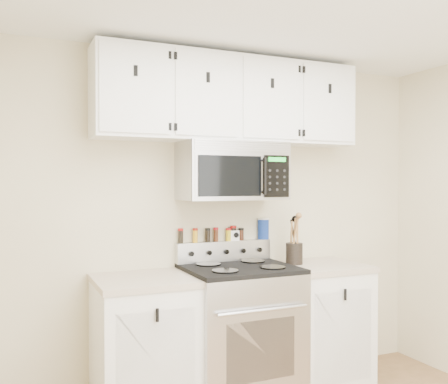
% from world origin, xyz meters
% --- Properties ---
extents(back_wall, '(3.50, 0.01, 2.50)m').
position_xyz_m(back_wall, '(0.00, 1.75, 1.25)').
color(back_wall, '#B9AC8A').
rests_on(back_wall, floor).
extents(range, '(0.76, 0.65, 1.10)m').
position_xyz_m(range, '(0.00, 1.43, 0.49)').
color(range, '#B7B7BA').
rests_on(range, floor).
extents(base_cabinet_left, '(0.64, 0.62, 0.92)m').
position_xyz_m(base_cabinet_left, '(-0.69, 1.45, 0.46)').
color(base_cabinet_left, white).
rests_on(base_cabinet_left, floor).
extents(base_cabinet_right, '(0.64, 0.62, 0.92)m').
position_xyz_m(base_cabinet_right, '(0.69, 1.45, 0.46)').
color(base_cabinet_right, white).
rests_on(base_cabinet_right, floor).
extents(microwave, '(0.76, 0.44, 0.42)m').
position_xyz_m(microwave, '(0.00, 1.55, 1.63)').
color(microwave, '#9E9EA3').
rests_on(microwave, back_wall).
extents(upper_cabinets, '(2.00, 0.35, 0.62)m').
position_xyz_m(upper_cabinets, '(-0.00, 1.58, 2.15)').
color(upper_cabinets, white).
rests_on(upper_cabinets, back_wall).
extents(utensil_crock, '(0.13, 0.13, 0.37)m').
position_xyz_m(utensil_crock, '(0.51, 1.52, 1.01)').
color(utensil_crock, black).
rests_on(utensil_crock, base_cabinet_right).
extents(kitchen_timer, '(0.08, 0.07, 0.08)m').
position_xyz_m(kitchen_timer, '(0.09, 1.71, 1.14)').
color(kitchen_timer, white).
rests_on(kitchen_timer, range).
extents(salt_canister, '(0.09, 0.09, 0.17)m').
position_xyz_m(salt_canister, '(0.34, 1.71, 1.18)').
color(salt_canister, navy).
rests_on(salt_canister, range).
extents(spice_jar_0, '(0.04, 0.04, 0.11)m').
position_xyz_m(spice_jar_0, '(-0.35, 1.71, 1.16)').
color(spice_jar_0, black).
rests_on(spice_jar_0, range).
extents(spice_jar_1, '(0.04, 0.04, 0.11)m').
position_xyz_m(spice_jar_1, '(-0.23, 1.71, 1.15)').
color(spice_jar_1, gold).
rests_on(spice_jar_1, range).
extents(spice_jar_2, '(0.04, 0.04, 0.10)m').
position_xyz_m(spice_jar_2, '(-0.13, 1.71, 1.15)').
color(spice_jar_2, black).
rests_on(spice_jar_2, range).
extents(spice_jar_3, '(0.04, 0.04, 0.11)m').
position_xyz_m(spice_jar_3, '(-0.07, 1.71, 1.15)').
color(spice_jar_3, '#472211').
rests_on(spice_jar_3, range).
extents(spice_jar_4, '(0.04, 0.04, 0.10)m').
position_xyz_m(spice_jar_4, '(0.04, 1.71, 1.15)').
color(spice_jar_4, gold).
rests_on(spice_jar_4, range).
extents(spice_jar_5, '(0.05, 0.05, 0.11)m').
position_xyz_m(spice_jar_5, '(0.08, 1.71, 1.16)').
color(spice_jar_5, black).
rests_on(spice_jar_5, range).
extents(spice_jar_6, '(0.04, 0.04, 0.09)m').
position_xyz_m(spice_jar_6, '(0.15, 1.71, 1.15)').
color(spice_jar_6, '#391A0D').
rests_on(spice_jar_6, range).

